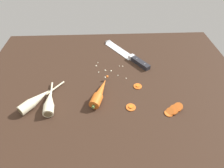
# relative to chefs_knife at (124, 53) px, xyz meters

# --- Properties ---
(ground_plane) EXTENTS (1.20, 0.90, 0.04)m
(ground_plane) POSITION_rel_chefs_knife_xyz_m (-0.08, -0.23, -0.03)
(ground_plane) COLOR #332116
(chefs_knife) EXTENTS (0.23, 0.30, 0.04)m
(chefs_knife) POSITION_rel_chefs_knife_xyz_m (0.00, 0.00, 0.00)
(chefs_knife) COLOR silver
(chefs_knife) RESTS_ON ground_plane
(whole_carrot) EXTENTS (0.09, 0.19, 0.04)m
(whole_carrot) POSITION_rel_chefs_knife_xyz_m (-0.13, -0.31, 0.01)
(whole_carrot) COLOR #D6601E
(whole_carrot) RESTS_ON ground_plane
(parsnip_front) EXTENTS (0.05, 0.19, 0.04)m
(parsnip_front) POSITION_rel_chefs_knife_xyz_m (-0.33, -0.35, 0.01)
(parsnip_front) COLOR beige
(parsnip_front) RESTS_ON ground_plane
(parsnip_mid_left) EXTENTS (0.16, 0.18, 0.04)m
(parsnip_mid_left) POSITION_rel_chefs_knife_xyz_m (-0.38, -0.34, 0.01)
(parsnip_mid_left) COLOR beige
(parsnip_mid_left) RESTS_ON ground_plane
(carrot_slice_stack) EXTENTS (0.07, 0.05, 0.03)m
(carrot_slice_stack) POSITION_rel_chefs_knife_xyz_m (0.15, -0.40, 0.00)
(carrot_slice_stack) COLOR #D6601E
(carrot_slice_stack) RESTS_ON ground_plane
(carrot_slice_stray_near) EXTENTS (0.04, 0.04, 0.01)m
(carrot_slice_stray_near) POSITION_rel_chefs_knife_xyz_m (-0.01, -0.37, -0.00)
(carrot_slice_stray_near) COLOR #D6601E
(carrot_slice_stray_near) RESTS_ON ground_plane
(carrot_slice_stray_mid) EXTENTS (0.04, 0.04, 0.01)m
(carrot_slice_stray_mid) POSITION_rel_chefs_knife_xyz_m (0.04, -0.26, -0.00)
(carrot_slice_stray_mid) COLOR #D6601E
(carrot_slice_stray_mid) RESTS_ON ground_plane
(mince_crumbs) EXTENTS (0.15, 0.13, 0.01)m
(mince_crumbs) POSITION_rel_chefs_knife_xyz_m (-0.10, -0.14, -0.00)
(mince_crumbs) COLOR beige
(mince_crumbs) RESTS_ON ground_plane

